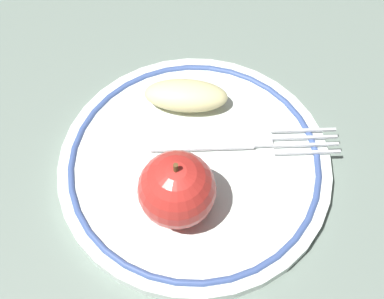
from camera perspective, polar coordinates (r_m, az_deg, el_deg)
ground_plane at (r=0.49m, az=-1.93°, el=-3.85°), size 2.00×2.00×0.00m
plate at (r=0.49m, az=-0.00°, el=-1.69°), size 0.25×0.25×0.02m
apple_red_whole at (r=0.43m, az=-1.90°, el=-4.32°), size 0.06×0.06×0.07m
apple_slice_front at (r=0.51m, az=-0.93°, el=5.77°), size 0.05×0.08×0.03m
fork at (r=0.49m, az=4.75°, el=0.66°), size 0.03×0.17×0.00m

